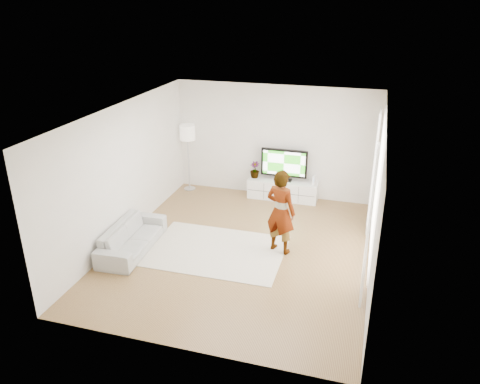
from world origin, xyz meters
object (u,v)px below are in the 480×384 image
(media_console, at_px, (283,190))
(floor_lamp, at_px, (187,135))
(sofa, at_px, (132,237))
(rug, at_px, (216,251))
(player, at_px, (281,212))
(television, at_px, (284,164))

(media_console, height_order, floor_lamp, floor_lamp)
(media_console, relative_size, sofa, 0.93)
(rug, xyz_separation_m, floor_lamp, (-1.74, 2.89, 1.46))
(player, distance_m, sofa, 3.01)
(floor_lamp, bearing_deg, media_console, 1.49)
(television, xyz_separation_m, player, (0.46, -2.62, -0.05))
(rug, bearing_deg, media_console, 75.71)
(television, height_order, rug, television)
(rug, distance_m, sofa, 1.70)
(player, height_order, sofa, player)
(rug, height_order, sofa, sofa)
(rug, xyz_separation_m, sofa, (-1.63, -0.41, 0.27))
(media_console, height_order, television, television)
(rug, height_order, player, player)
(television, distance_m, floor_lamp, 2.55)
(television, xyz_separation_m, sofa, (-2.39, -3.39, -0.65))
(media_console, relative_size, television, 1.51)
(television, xyz_separation_m, floor_lamp, (-2.49, -0.09, 0.54))
(player, bearing_deg, sofa, 35.26)
(television, relative_size, floor_lamp, 0.66)
(television, height_order, player, player)
(media_console, bearing_deg, player, -79.93)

